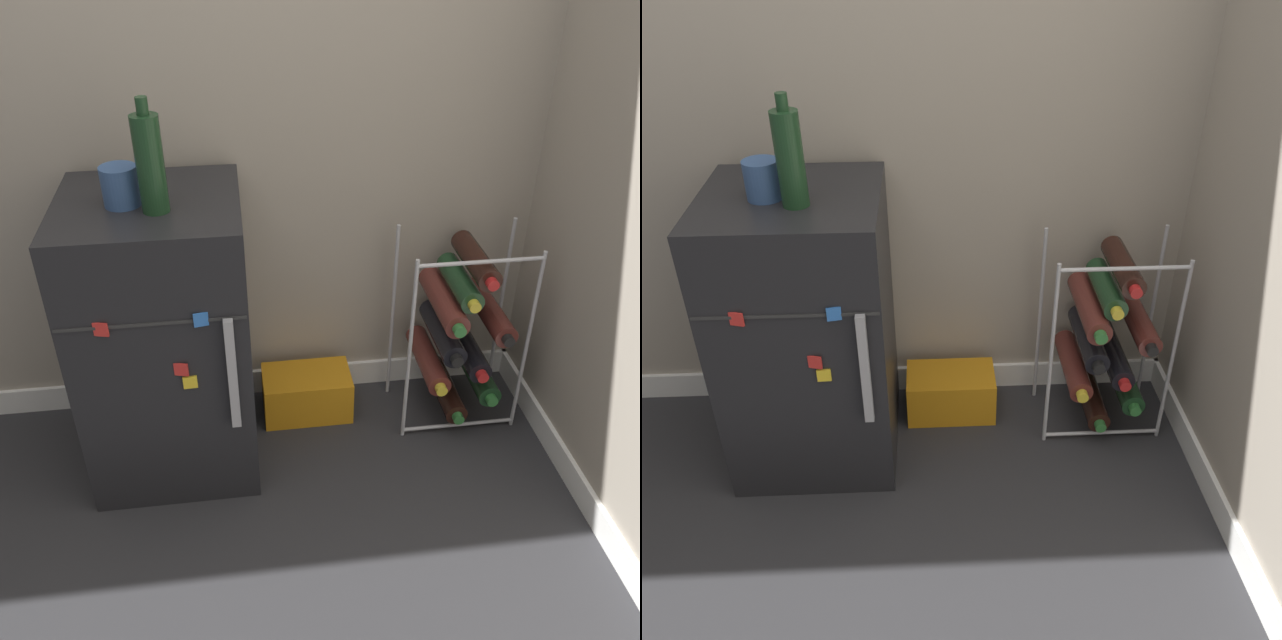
{
  "view_description": "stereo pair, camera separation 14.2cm",
  "coord_description": "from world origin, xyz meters",
  "views": [
    {
      "loc": [
        -0.12,
        -1.28,
        1.52
      ],
      "look_at": [
        0.11,
        0.38,
        0.42
      ],
      "focal_mm": 38.0,
      "sensor_mm": 36.0,
      "label": 1
    },
    {
      "loc": [
        0.02,
        -1.3,
        1.52
      ],
      "look_at": [
        0.11,
        0.38,
        0.42
      ],
      "focal_mm": 38.0,
      "sensor_mm": 36.0,
      "label": 2
    }
  ],
  "objects": [
    {
      "name": "ground_plane",
      "position": [
        0.0,
        0.0,
        0.0
      ],
      "size": [
        14.0,
        14.0,
        0.0
      ],
      "primitive_type": "plane",
      "color": "#28282B"
    },
    {
      "name": "wall_back",
      "position": [
        0.0,
        0.63,
        1.24
      ],
      "size": [
        6.63,
        0.07,
        2.5
      ],
      "color": "#9E9384",
      "rests_on": "ground_plane"
    },
    {
      "name": "mini_fridge",
      "position": [
        -0.34,
        0.34,
        0.42
      ],
      "size": [
        0.47,
        0.49,
        0.84
      ],
      "color": "black",
      "rests_on": "ground_plane"
    },
    {
      "name": "wine_rack",
      "position": [
        0.56,
        0.42,
        0.32
      ],
      "size": [
        0.38,
        0.33,
        0.64
      ],
      "color": "#B2B2B7",
      "rests_on": "ground_plane"
    },
    {
      "name": "soda_box",
      "position": [
        0.08,
        0.47,
        0.08
      ],
      "size": [
        0.29,
        0.17,
        0.15
      ],
      "color": "orange",
      "rests_on": "ground_plane"
    },
    {
      "name": "fridge_top_cup",
      "position": [
        -0.39,
        0.32,
        0.89
      ],
      "size": [
        0.09,
        0.09,
        0.1
      ],
      "color": "#335184",
      "rests_on": "mini_fridge"
    },
    {
      "name": "fridge_top_bottle",
      "position": [
        -0.31,
        0.27,
        0.96
      ],
      "size": [
        0.07,
        0.07,
        0.27
      ],
      "color": "#19381E",
      "rests_on": "mini_fridge"
    }
  ]
}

